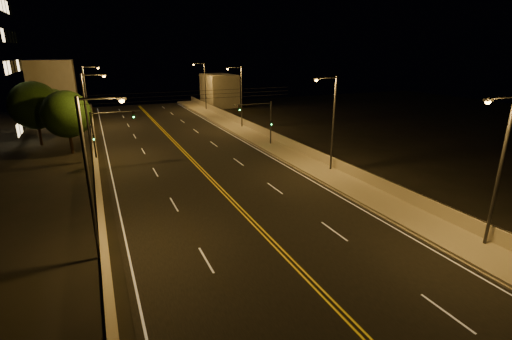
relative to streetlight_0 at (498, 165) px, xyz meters
name	(u,v)px	position (x,y,z in m)	size (l,w,h in m)	color
road	(225,194)	(-11.53, 15.05, -5.43)	(18.00, 120.00, 0.02)	black
sidewalk	(331,176)	(-0.73, 15.05, -5.29)	(3.60, 120.00, 0.30)	gray
curb	(314,179)	(-2.60, 15.05, -5.37)	(0.14, 120.00, 0.15)	gray
parapet_wall	(345,168)	(0.92, 15.05, -4.64)	(0.30, 120.00, 1.00)	#A59B89
jersey_barrier	(101,209)	(-21.42, 15.05, -5.05)	(0.45, 120.00, 0.78)	#A59B89
distant_building_right	(219,90)	(4.97, 66.26, -2.03)	(6.00, 10.00, 6.83)	gray
distant_building_left	(53,87)	(-27.53, 69.33, -0.39)	(8.00, 8.00, 10.11)	gray
parapet_rail	(346,162)	(0.92, 15.05, -4.11)	(0.06, 0.06, 120.00)	black
lane_markings	(226,194)	(-11.53, 14.98, -5.42)	(17.32, 116.00, 0.00)	silver
streetlight_0	(498,165)	(0.00, 0.00, 0.00)	(2.55, 0.28, 9.46)	#2D2D33
streetlight_1	(331,119)	(0.00, 16.60, 0.00)	(2.55, 0.28, 9.46)	#2D2D33
streetlight_2	(240,93)	(0.00, 40.87, 0.00)	(2.55, 0.28, 9.46)	#2D2D33
streetlight_3	(204,83)	(0.00, 60.77, 0.00)	(2.55, 0.28, 9.46)	#2D2D33
streetlight_4	(92,170)	(-21.46, 8.35, 0.00)	(2.55, 0.28, 9.46)	#2D2D33
streetlight_5	(89,112)	(-21.46, 30.28, 0.00)	(2.55, 0.28, 9.46)	#2D2D33
streetlight_6	(88,93)	(-21.46, 51.14, 0.00)	(2.55, 0.28, 9.46)	#2D2D33
traffic_signal_right	(263,118)	(-1.58, 28.86, -1.82)	(5.11, 0.31, 5.68)	#2D2D33
traffic_signal_left	(103,131)	(-20.28, 28.86, -1.82)	(5.11, 0.31, 5.68)	#2D2D33
overhead_wires	(193,95)	(-11.53, 24.55, 1.96)	(22.00, 0.03, 0.83)	black
tree_0	(67,114)	(-23.89, 35.03, -0.77)	(5.47, 5.47, 7.42)	black
tree_1	(35,106)	(-27.71, 41.13, -0.32)	(6.00, 6.00, 8.13)	black
tree_2	(53,106)	(-26.23, 47.96, -1.32)	(4.83, 4.83, 6.55)	black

